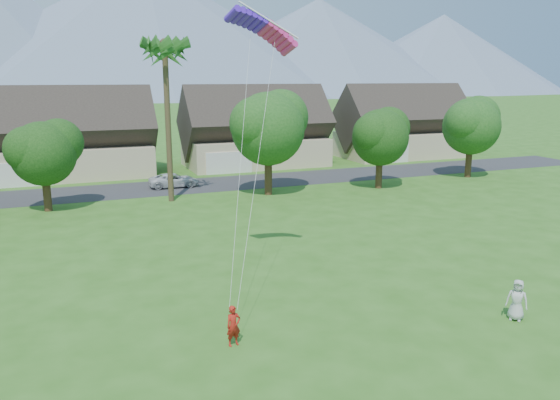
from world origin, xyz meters
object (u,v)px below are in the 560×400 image
kite_flyer (234,326)px  watcher (517,300)px  parafoil_kite (263,27)px  parked_car (174,180)px

kite_flyer → watcher: watcher is taller
parafoil_kite → kite_flyer: bearing=-120.8°
kite_flyer → watcher: bearing=-20.1°
watcher → parked_car: (-7.73, 32.26, -0.24)m
watcher → parafoil_kite: (-7.74, 8.44, 10.93)m
parked_car → watcher: bearing=-165.7°
kite_flyer → parked_car: 30.39m
parafoil_kite → watcher: bearing=-49.6°
watcher → parafoil_kite: parafoil_kite is taller
kite_flyer → parked_car: bearing=73.8°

